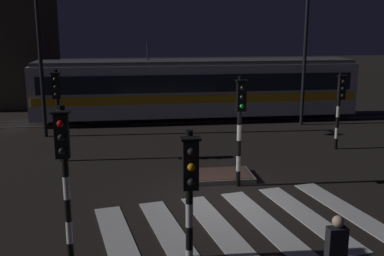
{
  "coord_description": "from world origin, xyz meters",
  "views": [
    {
      "loc": [
        -2.78,
        -12.56,
        5.11
      ],
      "look_at": [
        -0.58,
        3.63,
        1.4
      ],
      "focal_mm": 42.97,
      "sensor_mm": 36.0,
      "label": 1
    }
  ],
  "objects": [
    {
      "name": "traffic_light_median_centre",
      "position": [
        0.58,
        1.07,
        2.34
      ],
      "size": [
        0.36,
        0.42,
        3.54
      ],
      "color": "black",
      "rests_on": "ground"
    },
    {
      "name": "traffic_island",
      "position": [
        0.23,
        1.98,
        0.09
      ],
      "size": [
        2.01,
        1.45,
        0.18
      ],
      "color": "slate",
      "rests_on": "ground"
    },
    {
      "name": "traffic_light_corner_far_left",
      "position": [
        -5.46,
        4.68,
        2.3
      ],
      "size": [
        0.36,
        0.42,
        3.48
      ],
      "color": "black",
      "rests_on": "ground"
    },
    {
      "name": "ground_plane",
      "position": [
        0.0,
        0.0,
        0.0
      ],
      "size": [
        120.0,
        120.0,
        0.0
      ],
      "primitive_type": "plane",
      "color": "black"
    },
    {
      "name": "street_lamp_trackside_right",
      "position": [
        5.98,
        9.53,
        4.71
      ],
      "size": [
        0.44,
        1.21,
        7.46
      ],
      "color": "black",
      "rests_on": "ground"
    },
    {
      "name": "street_lamp_trackside_left",
      "position": [
        -6.72,
        8.63,
        4.62
      ],
      "size": [
        0.44,
        1.21,
        7.3
      ],
      "color": "black",
      "rests_on": "ground"
    },
    {
      "name": "traffic_light_kerb_mid_left",
      "position": [
        -1.75,
        -4.72,
        2.14
      ],
      "size": [
        0.36,
        0.42,
        3.25
      ],
      "color": "black",
      "rests_on": "ground"
    },
    {
      "name": "tram",
      "position": [
        0.74,
        11.71,
        1.75
      ],
      "size": [
        17.25,
        2.58,
        4.15
      ],
      "color": "silver",
      "rests_on": "ground"
    },
    {
      "name": "traffic_light_corner_far_right",
      "position": [
        5.67,
        4.91,
        2.1
      ],
      "size": [
        0.36,
        0.42,
        3.18
      ],
      "color": "black",
      "rests_on": "ground"
    },
    {
      "name": "rail_far",
      "position": [
        0.0,
        12.43,
        0.01
      ],
      "size": [
        80.0,
        0.12,
        0.03
      ],
      "primitive_type": "cube",
      "color": "#59595E",
      "rests_on": "ground"
    },
    {
      "name": "crosswalk_zebra",
      "position": [
        0.0,
        -1.81,
        0.01
      ],
      "size": [
        7.75,
        5.68,
        0.02
      ],
      "color": "silver",
      "rests_on": "ground"
    },
    {
      "name": "rail_near",
      "position": [
        0.0,
        10.99,
        0.01
      ],
      "size": [
        80.0,
        0.12,
        0.03
      ],
      "primitive_type": "cube",
      "color": "#59595E",
      "rests_on": "ground"
    },
    {
      "name": "traffic_light_corner_near_left",
      "position": [
        -4.17,
        -3.28,
        2.32
      ],
      "size": [
        0.36,
        0.42,
        3.51
      ],
      "color": "black",
      "rests_on": "ground"
    }
  ]
}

